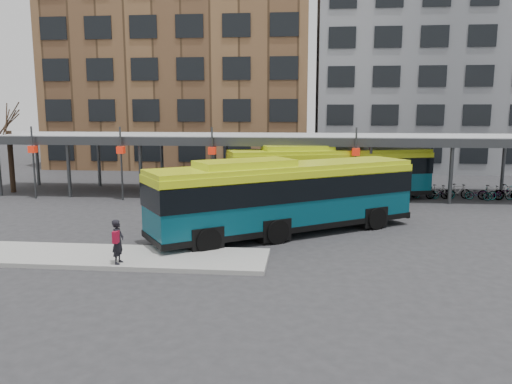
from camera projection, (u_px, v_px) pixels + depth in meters
name	position (u px, v px, depth m)	size (l,w,h in m)	color
ground	(239.00, 242.00, 22.38)	(120.00, 120.00, 0.00)	#28282B
boarding_island	(93.00, 256.00, 19.96)	(14.00, 3.00, 0.18)	gray
canopy	(263.00, 139.00, 34.38)	(40.00, 6.53, 4.80)	#999B9E
tree	(11.00, 159.00, 35.52)	(1.64, 1.64, 5.60)	black
building_brick	(185.00, 61.00, 52.97)	(26.00, 14.00, 22.00)	brown
building_grey	(436.00, 68.00, 50.60)	(24.00, 14.00, 20.00)	slate
bus_front	(286.00, 195.00, 23.58)	(12.56, 9.74, 3.65)	#063D4C
bus_rear	(329.00, 172.00, 32.43)	(13.44, 6.65, 3.64)	#063D4C
pedestrian	(118.00, 241.00, 18.59)	(0.41, 0.65, 1.68)	black
bike_rack	(475.00, 193.00, 32.88)	(6.99, 1.17, 1.07)	slate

